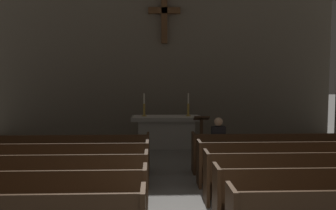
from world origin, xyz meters
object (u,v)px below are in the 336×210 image
(pew_right_row_3, at_px, (313,176))
(lectern, at_px, (201,136))
(candlestick_left, at_px, (144,109))
(pew_left_row_2, at_px, (13,199))
(pew_right_row_5, at_px, (275,152))
(lone_worshipper, at_px, (218,143))
(pew_right_row_4, at_px, (291,163))
(pew_left_row_4, at_px, (52,165))
(pew_left_row_3, at_px, (36,179))
(altar, at_px, (166,131))
(pew_left_row_5, at_px, (65,154))
(candlestick_right, at_px, (188,109))

(pew_right_row_3, xyz_separation_m, lectern, (-1.50, 4.05, 0.07))
(candlestick_left, bearing_deg, pew_left_row_2, -105.68)
(pew_right_row_5, xyz_separation_m, lone_worshipper, (-1.36, 0.04, 0.22))
(pew_right_row_4, height_order, lectern, lectern)
(lone_worshipper, bearing_deg, pew_right_row_4, -38.92)
(pew_left_row_4, distance_m, lectern, 4.56)
(pew_left_row_3, relative_size, altar, 1.79)
(pew_left_row_3, bearing_deg, altar, 64.79)
(pew_left_row_2, bearing_deg, altar, 68.62)
(pew_left_row_5, distance_m, pew_right_row_5, 4.94)
(pew_right_row_4, bearing_deg, candlestick_right, 112.92)
(pew_right_row_5, distance_m, candlestick_left, 4.52)
(pew_left_row_4, height_order, candlestick_left, candlestick_left)
(pew_left_row_5, xyz_separation_m, candlestick_left, (1.77, 3.13, 0.77))
(pew_right_row_3, height_order, altar, altar)
(candlestick_right, bearing_deg, lone_worshipper, -82.46)
(pew_left_row_4, xyz_separation_m, pew_right_row_3, (4.94, -1.06, 0.00))
(pew_left_row_4, xyz_separation_m, pew_right_row_4, (4.94, 0.00, 0.00))
(pew_left_row_3, bearing_deg, lone_worshipper, 31.12)
(pew_left_row_4, xyz_separation_m, pew_left_row_5, (0.00, 1.06, 0.00))
(pew_left_row_3, height_order, pew_right_row_3, same)
(candlestick_right, relative_size, lone_worshipper, 0.55)
(pew_right_row_5, bearing_deg, pew_left_row_3, -156.76)
(candlestick_left, bearing_deg, altar, -0.00)
(candlestick_right, bearing_deg, candlestick_left, 180.00)
(pew_right_row_4, bearing_deg, altar, 120.54)
(candlestick_right, bearing_deg, pew_left_row_2, -116.68)
(candlestick_right, height_order, lone_worshipper, candlestick_right)
(pew_right_row_3, relative_size, pew_right_row_5, 1.00)
(pew_left_row_2, relative_size, pew_right_row_4, 1.00)
(pew_right_row_3, distance_m, altar, 5.80)
(pew_left_row_3, bearing_deg, pew_left_row_5, 90.00)
(altar, height_order, candlestick_right, candlestick_right)
(pew_right_row_4, xyz_separation_m, lone_worshipper, (-1.36, 1.10, 0.22))
(pew_right_row_3, relative_size, candlestick_right, 5.43)
(pew_left_row_2, bearing_deg, lectern, 56.07)
(pew_left_row_2, bearing_deg, pew_right_row_3, 12.12)
(pew_right_row_4, bearing_deg, candlestick_left, 127.13)
(pew_left_row_5, relative_size, pew_right_row_3, 1.00)
(pew_left_row_5, relative_size, pew_right_row_4, 1.00)
(pew_left_row_3, distance_m, pew_left_row_5, 2.12)
(lectern, height_order, lone_worshipper, lone_worshipper)
(pew_right_row_3, xyz_separation_m, lone_worshipper, (-1.36, 2.16, 0.22))
(pew_right_row_4, xyz_separation_m, altar, (-2.47, 4.19, 0.06))
(pew_left_row_2, relative_size, pew_right_row_5, 1.00)
(pew_right_row_4, bearing_deg, pew_left_row_5, 167.88)
(pew_left_row_4, relative_size, pew_right_row_4, 1.00)
(pew_left_row_3, relative_size, pew_right_row_5, 1.00)
(pew_left_row_5, distance_m, lone_worshipper, 3.59)
(pew_right_row_4, height_order, lone_worshipper, lone_worshipper)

